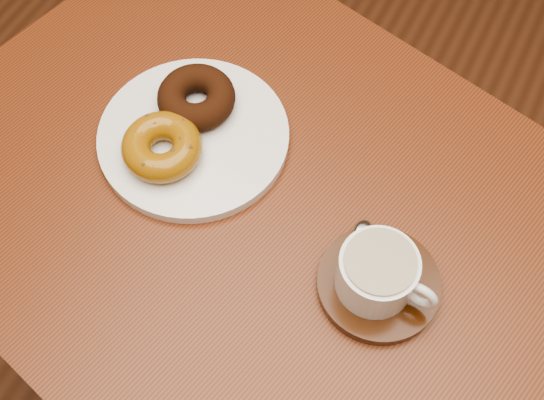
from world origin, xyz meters
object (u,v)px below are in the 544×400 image
at_px(saucer, 378,284).
at_px(cafe_table, 259,246).
at_px(donut_plate, 194,136).
at_px(coffee_cup, 378,273).

bearing_deg(saucer, cafe_table, 168.30).
bearing_deg(saucer, donut_plate, 164.61).
relative_size(saucer, coffee_cup, 1.21).
distance_m(donut_plate, saucer, 0.30).
distance_m(donut_plate, coffee_cup, 0.30).
xyz_separation_m(saucer, coffee_cup, (-0.00, -0.00, 0.04)).
distance_m(cafe_table, donut_plate, 0.19).
distance_m(cafe_table, coffee_cup, 0.25).
relative_size(cafe_table, donut_plate, 4.12).
relative_size(donut_plate, coffee_cup, 2.11).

